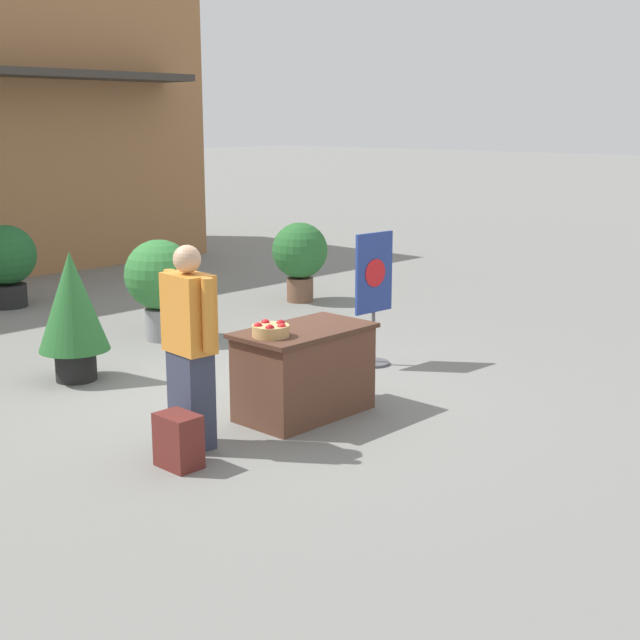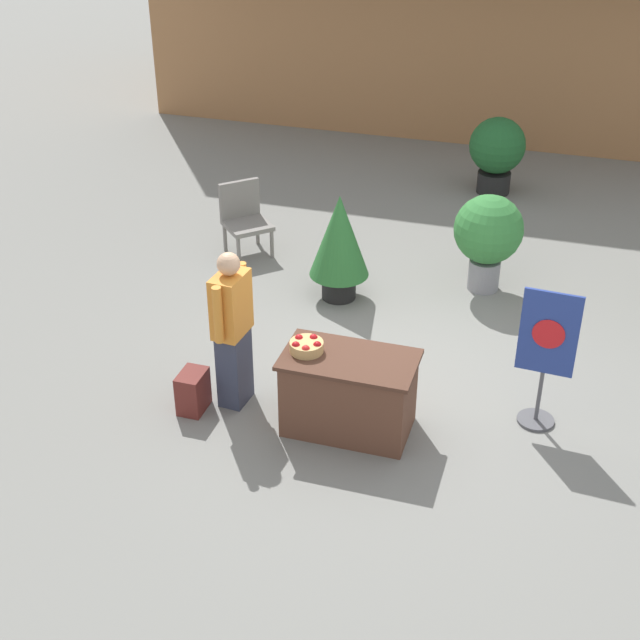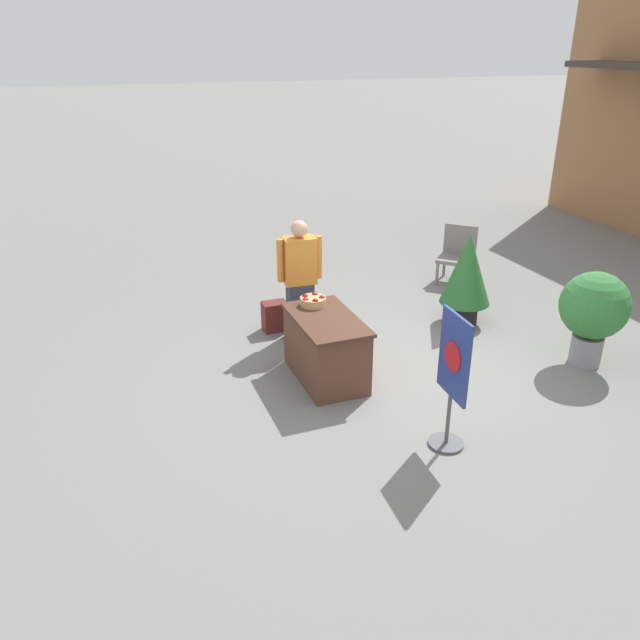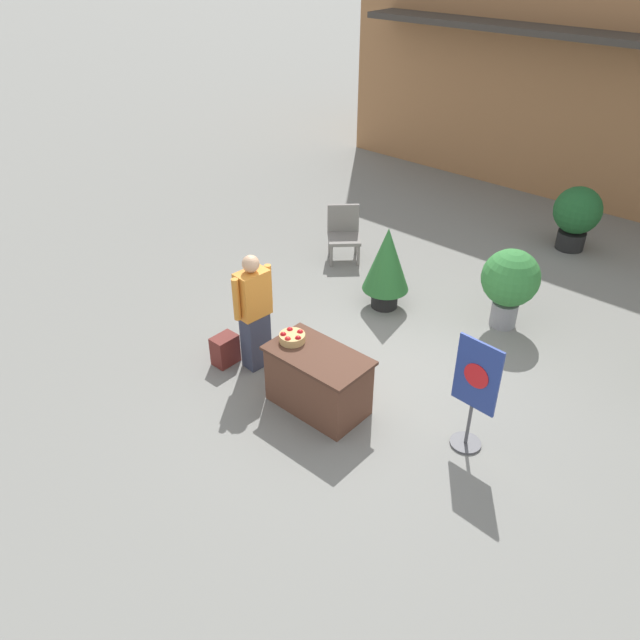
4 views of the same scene
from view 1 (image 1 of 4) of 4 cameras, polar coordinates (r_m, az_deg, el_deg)
The scene contains 10 objects.
ground_plane at distance 8.82m, azimuth -4.36°, elevation -4.44°, with size 120.00×120.00×0.00m, color slate.
display_table at distance 7.94m, azimuth -1.02°, elevation -3.32°, with size 1.25×0.71×0.80m.
apple_basket at distance 7.54m, azimuth -3.17°, elevation -0.63°, with size 0.32×0.32×0.13m.
person_visitor at distance 7.12m, azimuth -8.33°, elevation -1.68°, with size 0.29×0.61×1.65m.
backpack at distance 6.91m, azimuth -9.05°, elevation -7.64°, with size 0.24×0.34×0.42m.
poster_board at distance 9.51m, azimuth 3.46°, elevation 1.65°, with size 0.54×0.36×1.43m.
potted_plant_near_right at distance 9.25m, azimuth -15.57°, elevation 0.79°, with size 0.71×0.71×1.32m.
potted_plant_far_right at distance 13.25m, azimuth -19.44°, elevation 3.65°, with size 0.84×0.84×1.16m.
potted_plant_far_left at distance 12.90m, azimuth -1.30°, elevation 4.25°, with size 0.81×0.81×1.15m.
potted_plant_near_left at distance 10.76m, azimuth -10.23°, elevation 2.60°, with size 0.83×0.83×1.21m.
Camera 1 is at (-5.67, -6.23, 2.59)m, focal length 50.00 mm.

